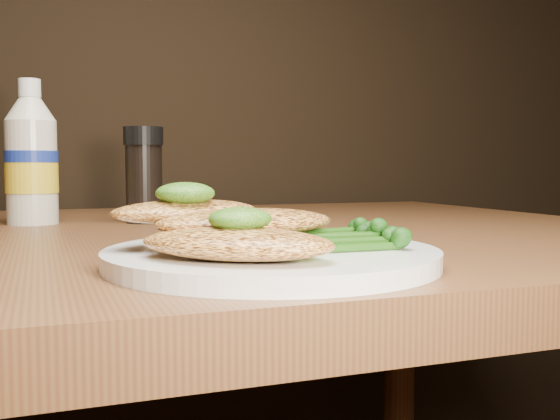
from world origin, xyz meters
name	(u,v)px	position (x,y,z in m)	size (l,w,h in m)	color
plate	(272,257)	(0.07, 0.78, 0.76)	(0.24, 0.24, 0.01)	white
chicken_front	(237,244)	(0.03, 0.73, 0.77)	(0.13, 0.07, 0.02)	#EFA54C
chicken_mid	(246,222)	(0.05, 0.78, 0.78)	(0.13, 0.07, 0.02)	#EFA54C
chicken_back	(186,211)	(0.01, 0.81, 0.79)	(0.11, 0.06, 0.02)	#EFA54C
pesto_front	(240,219)	(0.03, 0.74, 0.79)	(0.04, 0.04, 0.02)	black
pesto_back	(185,193)	(0.01, 0.80, 0.80)	(0.04, 0.04, 0.02)	black
broccolini_bundle	(335,235)	(0.11, 0.77, 0.77)	(0.12, 0.09, 0.02)	#1E4A10
mayo_bottle	(31,152)	(-0.10, 1.19, 0.84)	(0.06, 0.06, 0.17)	beige
pepper_grinder	(144,175)	(0.03, 1.16, 0.81)	(0.05, 0.05, 0.12)	black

